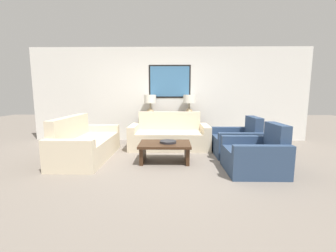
{
  "coord_description": "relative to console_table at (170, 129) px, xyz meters",
  "views": [
    {
      "loc": [
        0.06,
        -4.15,
        1.38
      ],
      "look_at": [
        -0.02,
        0.8,
        0.65
      ],
      "focal_mm": 24.0,
      "sensor_mm": 36.0,
      "label": 1
    }
  ],
  "objects": [
    {
      "name": "armchair_near_back_wall",
      "position": [
        1.54,
        -1.32,
        -0.08
      ],
      "size": [
        0.95,
        0.93,
        0.86
      ],
      "color": "navy",
      "rests_on": "ground_plane"
    },
    {
      "name": "armchair_near_camera",
      "position": [
        1.54,
        -2.42,
        -0.08
      ],
      "size": [
        0.95,
        0.93,
        0.86
      ],
      "color": "navy",
      "rests_on": "ground_plane"
    },
    {
      "name": "ground_plane",
      "position": [
        0.0,
        -2.11,
        -0.36
      ],
      "size": [
        20.0,
        20.0,
        0.0
      ],
      "primitive_type": "plane",
      "color": "slate"
    },
    {
      "name": "console_table",
      "position": [
        0.0,
        0.0,
        0.0
      ],
      "size": [
        1.66,
        0.37,
        0.73
      ],
      "color": "#332319",
      "rests_on": "ground_plane"
    },
    {
      "name": "table_lamp_right",
      "position": [
        0.54,
        0.0,
        0.75
      ],
      "size": [
        0.33,
        0.33,
        0.6
      ],
      "color": "tan",
      "rests_on": "console_table"
    },
    {
      "name": "back_wall",
      "position": [
        0.0,
        0.26,
        0.97
      ],
      "size": [
        7.9,
        0.12,
        2.65
      ],
      "color": "silver",
      "rests_on": "ground_plane"
    },
    {
      "name": "table_lamp_left",
      "position": [
        -0.54,
        0.0,
        0.75
      ],
      "size": [
        0.33,
        0.33,
        0.6
      ],
      "color": "tan",
      "rests_on": "console_table"
    },
    {
      "name": "coffee_table",
      "position": [
        -0.08,
        -1.87,
        -0.08
      ],
      "size": [
        1.02,
        0.69,
        0.39
      ],
      "color": "#3D2616",
      "rests_on": "ground_plane"
    },
    {
      "name": "couch_by_back_wall",
      "position": [
        0.0,
        -0.7,
        -0.07
      ],
      "size": [
        1.96,
        0.9,
        0.89
      ],
      "color": "beige",
      "rests_on": "ground_plane"
    },
    {
      "name": "decorative_bowl",
      "position": [
        -0.01,
        -1.86,
        0.05
      ],
      "size": [
        0.33,
        0.33,
        0.04
      ],
      "color": "#232328",
      "rests_on": "coffee_table"
    },
    {
      "name": "couch_by_side",
      "position": [
        -1.77,
        -1.64,
        -0.07
      ],
      "size": [
        0.9,
        1.96,
        0.89
      ],
      "color": "beige",
      "rests_on": "ground_plane"
    }
  ]
}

